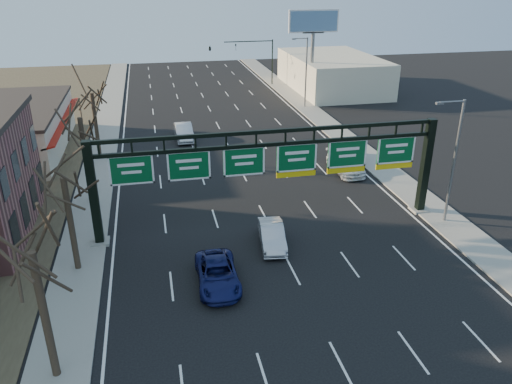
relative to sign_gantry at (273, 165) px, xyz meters
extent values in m
plane|color=black|center=(-0.16, -8.00, -4.63)|extent=(160.00, 160.00, 0.00)
cube|color=gray|center=(-12.96, 12.00, -4.57)|extent=(3.00, 120.00, 0.12)
cube|color=gray|center=(12.64, 12.00, -4.57)|extent=(3.00, 120.00, 0.12)
cube|color=white|center=(-0.16, 12.00, -4.62)|extent=(21.60, 120.00, 0.01)
cube|color=black|center=(-11.86, 0.00, -1.03)|extent=(0.55, 0.55, 7.20)
cube|color=gray|center=(-11.86, 0.00, -4.53)|extent=(1.20, 1.20, 0.20)
cube|color=black|center=(11.54, 0.00, -1.03)|extent=(0.55, 0.55, 7.20)
cube|color=gray|center=(11.54, 0.00, -4.53)|extent=(1.20, 1.20, 0.20)
cube|color=black|center=(-0.16, 0.00, 2.42)|extent=(23.40, 0.25, 0.25)
cube|color=black|center=(-0.16, 0.00, 1.52)|extent=(23.40, 0.25, 0.25)
cube|color=#054D24|center=(-9.33, 0.00, 0.47)|extent=(2.80, 0.10, 2.00)
cube|color=#054D24|center=(-5.66, 0.00, 0.47)|extent=(2.80, 0.10, 2.00)
cube|color=#054D24|center=(-1.99, 0.00, 0.47)|extent=(2.80, 0.10, 2.00)
cube|color=#054D24|center=(1.67, 0.00, 0.47)|extent=(2.80, 0.10, 2.00)
cube|color=yellow|center=(1.67, 0.00, -0.75)|extent=(2.80, 0.10, 0.40)
cube|color=#054D24|center=(5.34, 0.00, 0.47)|extent=(2.80, 0.10, 2.00)
cube|color=yellow|center=(5.34, 0.00, -0.75)|extent=(2.80, 0.10, 0.40)
cube|color=#054D24|center=(9.01, 0.00, 0.47)|extent=(2.80, 0.10, 2.00)
cube|color=yellow|center=(9.01, 0.00, -0.75)|extent=(2.80, 0.10, 0.40)
cube|color=beige|center=(-21.66, 21.00, -2.43)|extent=(10.00, 18.00, 4.40)
cube|color=#332B26|center=(-21.66, 21.00, -0.08)|extent=(10.40, 18.40, 0.30)
cube|color=#AB1D11|center=(-16.56, 21.00, -1.63)|extent=(1.20, 18.00, 0.40)
cube|color=beige|center=(19.84, 42.00, -2.13)|extent=(12.00, 20.00, 5.00)
cylinder|color=black|center=(-12.96, -12.00, -1.28)|extent=(0.36, 0.36, 6.46)
cylinder|color=black|center=(-12.96, -3.00, -1.47)|extent=(0.36, 0.36, 6.08)
cylinder|color=black|center=(-12.96, 7.00, -1.09)|extent=(0.36, 0.36, 6.84)
cylinder|color=black|center=(-12.96, 17.00, -1.28)|extent=(0.36, 0.36, 6.46)
cylinder|color=slate|center=(12.44, -2.00, -0.01)|extent=(0.20, 0.20, 9.00)
cylinder|color=slate|center=(11.54, -2.00, 4.39)|extent=(1.80, 0.12, 0.12)
cube|color=slate|center=(10.64, -2.00, 4.34)|extent=(0.50, 0.22, 0.15)
cylinder|color=slate|center=(12.44, 32.00, -0.01)|extent=(0.20, 0.20, 9.00)
cylinder|color=slate|center=(11.54, 32.00, 4.39)|extent=(1.80, 0.12, 0.12)
cube|color=slate|center=(10.64, 32.00, 4.34)|extent=(0.50, 0.22, 0.15)
cylinder|color=slate|center=(14.84, 37.00, -0.13)|extent=(0.50, 0.50, 9.00)
cube|color=slate|center=(14.84, 37.00, 4.37)|extent=(3.00, 0.30, 0.20)
cube|color=white|center=(14.84, 37.00, 5.87)|extent=(7.00, 0.30, 3.00)
cube|color=#5076A1|center=(14.84, 36.80, 5.87)|extent=(6.60, 0.05, 2.60)
cylinder|color=black|center=(11.64, 47.00, -1.13)|extent=(0.18, 0.18, 7.00)
cylinder|color=black|center=(7.84, 47.00, 2.17)|extent=(7.60, 0.14, 0.14)
imported|color=black|center=(5.84, 47.00, 1.37)|extent=(0.20, 0.20, 1.00)
imported|color=black|center=(1.84, 47.00, 1.37)|extent=(0.54, 0.54, 1.62)
imported|color=#121851|center=(-4.83, -6.40, -3.93)|extent=(2.43, 5.09, 1.40)
imported|color=#BCBCC1|center=(-0.66, -2.66, -3.90)|extent=(2.06, 4.55, 1.45)
imported|color=white|center=(9.02, 8.82, -3.86)|extent=(2.27, 5.34, 1.54)
imported|color=#414446|center=(10.34, 11.20, -3.83)|extent=(2.57, 4.93, 1.60)
imported|color=silver|center=(-4.48, 21.43, -3.79)|extent=(1.88, 5.13, 1.68)
camera|label=1|loc=(-7.82, -30.71, 12.11)|focal=35.00mm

